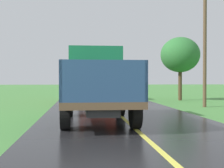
{
  "coord_description": "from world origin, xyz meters",
  "views": [
    {
      "loc": [
        -1.66,
        0.13,
        1.56
      ],
      "look_at": [
        -0.42,
        11.85,
        1.4
      ],
      "focal_mm": 48.63,
      "sensor_mm": 36.0,
      "label": 1
    }
  ],
  "objects": [
    {
      "name": "banana_truck_near",
      "position": [
        -1.04,
        11.63,
        1.47
      ],
      "size": [
        2.38,
        5.82,
        2.8
      ],
      "color": "#2D2D30",
      "rests_on": "road_surface"
    },
    {
      "name": "utility_pole_roadside",
      "position": [
        5.46,
        16.84,
        3.87
      ],
      "size": [
        1.72,
        0.2,
        7.24
      ],
      "color": "brown",
      "rests_on": "ground"
    },
    {
      "name": "roadside_tree_near_left",
      "position": [
        5.96,
        22.6,
        3.46
      ],
      "size": [
        2.97,
        2.97,
        4.82
      ],
      "color": "#4C3823",
      "rests_on": "ground"
    },
    {
      "name": "banana_truck_far",
      "position": [
        -0.57,
        22.21,
        1.47
      ],
      "size": [
        2.38,
        5.81,
        2.8
      ],
      "color": "#2D2D30",
      "rests_on": "road_surface"
    }
  ]
}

